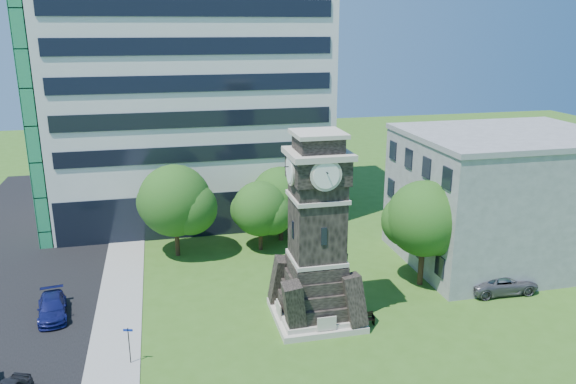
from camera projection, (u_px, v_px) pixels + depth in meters
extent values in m
plane|color=#345E1A|center=(277.00, 339.00, 33.93)|extent=(160.00, 160.00, 0.00)
cube|color=gray|center=(118.00, 316.00, 36.52)|extent=(3.00, 70.00, 0.06)
cube|color=#BDB4A5|center=(316.00, 315.00, 36.39)|extent=(5.40, 5.40, 0.40)
cube|color=#BDB4A5|center=(316.00, 310.00, 36.29)|extent=(4.80, 4.80, 0.30)
cube|color=black|center=(317.00, 212.00, 34.40)|extent=(3.00, 3.00, 6.40)
cube|color=#BDB4A5|center=(316.00, 258.00, 35.25)|extent=(3.25, 3.25, 0.25)
cube|color=#BDB4A5|center=(317.00, 197.00, 34.11)|extent=(3.25, 3.25, 0.25)
cube|color=black|center=(324.00, 236.00, 33.26)|extent=(0.35, 0.08, 1.10)
cube|color=black|center=(318.00, 168.00, 33.60)|extent=(3.30, 3.30, 1.60)
cube|color=#BDB4A5|center=(318.00, 154.00, 33.35)|extent=(3.70, 3.70, 0.35)
cylinder|color=white|center=(326.00, 176.00, 31.95)|extent=(1.56, 0.06, 1.56)
cylinder|color=white|center=(289.00, 170.00, 33.22)|extent=(0.06, 1.56, 1.56)
cube|color=black|center=(318.00, 144.00, 33.18)|extent=(2.60, 2.60, 0.90)
cube|color=#BDB4A5|center=(318.00, 134.00, 33.01)|extent=(3.00, 3.00, 0.25)
cube|color=white|center=(189.00, 72.00, 53.57)|extent=(25.00, 15.00, 28.00)
cube|color=black|center=(200.00, 214.00, 50.26)|extent=(24.50, 0.80, 4.00)
cube|color=#9D9FA2|center=(503.00, 200.00, 44.33)|extent=(15.00, 12.00, 10.00)
cube|color=#9D9FA2|center=(510.00, 135.00, 42.85)|extent=(15.20, 12.20, 0.40)
imported|color=navy|center=(52.00, 308.00, 36.42)|extent=(2.35, 4.51, 1.25)
imported|color=#525157|center=(501.00, 282.00, 39.81)|extent=(5.23, 2.53, 1.43)
cube|color=black|center=(351.00, 322.00, 35.21)|extent=(0.05, 0.40, 0.63)
cube|color=black|center=(373.00, 320.00, 35.54)|extent=(0.05, 0.40, 0.63)
cube|color=black|center=(362.00, 320.00, 35.35)|extent=(1.62, 0.43, 0.04)
cube|color=black|center=(361.00, 315.00, 35.46)|extent=(1.62, 0.04, 0.36)
cylinder|color=black|center=(129.00, 346.00, 31.16)|extent=(0.05, 0.05, 2.24)
cube|color=navy|center=(128.00, 330.00, 30.88)|extent=(0.54, 0.04, 0.13)
cylinder|color=#332114|center=(177.00, 240.00, 45.92)|extent=(0.37, 0.37, 2.76)
sphere|color=#28691F|center=(175.00, 200.00, 44.96)|extent=(5.82, 5.82, 5.82)
sphere|color=#28691F|center=(190.00, 208.00, 44.83)|extent=(4.36, 4.36, 4.36)
sphere|color=#28691F|center=(162.00, 202.00, 45.51)|extent=(4.07, 4.07, 4.07)
cylinder|color=#332114|center=(261.00, 238.00, 47.25)|extent=(0.34, 0.34, 2.11)
sphere|color=#26681F|center=(260.00, 209.00, 46.52)|extent=(4.61, 4.61, 4.61)
sphere|color=#26681F|center=(272.00, 214.00, 46.41)|extent=(3.46, 3.46, 3.46)
sphere|color=#26681F|center=(249.00, 210.00, 46.95)|extent=(3.23, 3.23, 3.23)
cylinder|color=#332114|center=(281.00, 228.00, 49.31)|extent=(0.38, 0.38, 2.33)
sphere|color=#1E5A1A|center=(281.00, 197.00, 48.50)|extent=(5.23, 5.23, 5.23)
sphere|color=#1E5A1A|center=(294.00, 203.00, 48.37)|extent=(3.92, 3.92, 3.92)
sphere|color=#1E5A1A|center=(269.00, 198.00, 48.99)|extent=(3.66, 3.66, 3.66)
cylinder|color=#332114|center=(421.00, 265.00, 40.73)|extent=(0.40, 0.40, 2.96)
sphere|color=#2E661E|center=(424.00, 218.00, 39.70)|extent=(5.43, 5.43, 5.43)
sphere|color=#2E661E|center=(441.00, 227.00, 39.59)|extent=(4.07, 4.07, 4.07)
sphere|color=#2E661E|center=(408.00, 221.00, 40.22)|extent=(3.80, 3.80, 3.80)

